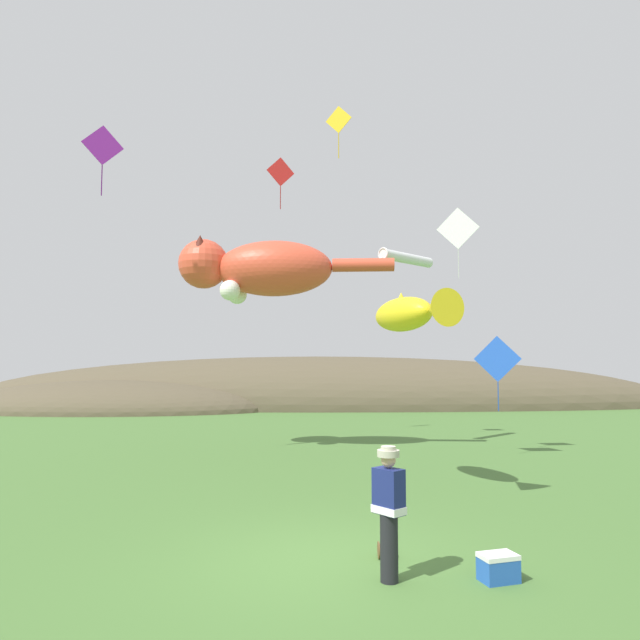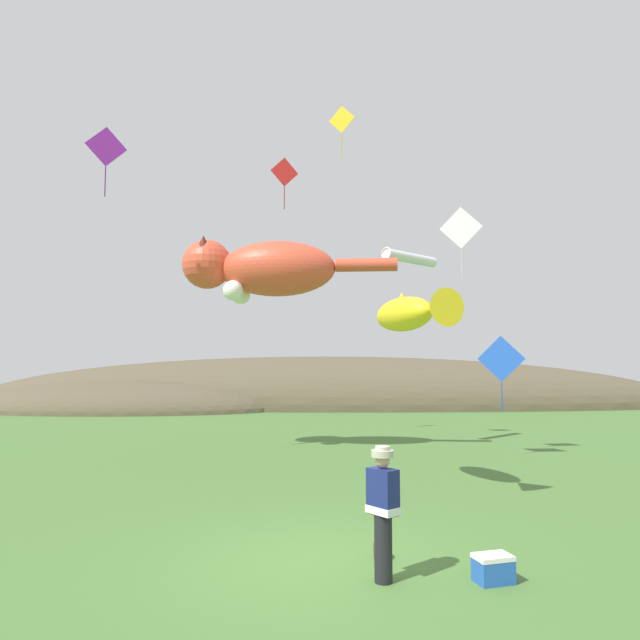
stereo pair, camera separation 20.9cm
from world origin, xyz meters
The scene contains 13 objects.
ground_plane centered at (0.00, 0.00, 0.00)m, with size 120.00×120.00×0.00m, color #477033.
distant_hill_ridge centered at (-1.91, 29.77, 0.00)m, with size 49.14×13.35×6.67m.
festival_attendant centered at (0.89, -0.78, 0.95)m, with size 0.47×0.49×1.77m.
kite_spool centered at (0.92, 0.12, 0.12)m, with size 0.17×0.25×0.25m.
picnic_cooler centered at (2.34, -0.77, 0.18)m, with size 0.56×0.45×0.36m.
kite_giant_cat centered at (-1.99, 10.18, 6.00)m, with size 7.16×2.29×2.17m.
kite_fish_windsock centered at (2.04, 4.30, 4.03)m, with size 1.81×3.08×0.92m.
kite_tube_streamer centered at (3.06, 11.07, 6.54)m, with size 2.17×2.02×0.44m.
kite_diamond_red centered at (-1.46, 12.97, 10.25)m, with size 1.05×0.48×2.04m.
kite_diamond_white centered at (4.24, 8.53, 6.98)m, with size 1.23×0.42×2.19m.
kite_diamond_violet centered at (-6.31, 7.64, 9.20)m, with size 1.04×0.60×2.09m.
kite_diamond_gold centered at (0.70, 10.72, 11.34)m, with size 0.90×0.41×1.88m.
kite_diamond_blue centered at (5.58, 9.24, 3.01)m, with size 1.33×0.57×2.34m.
Camera 2 is at (0.12, -8.56, 2.90)m, focal length 32.00 mm.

